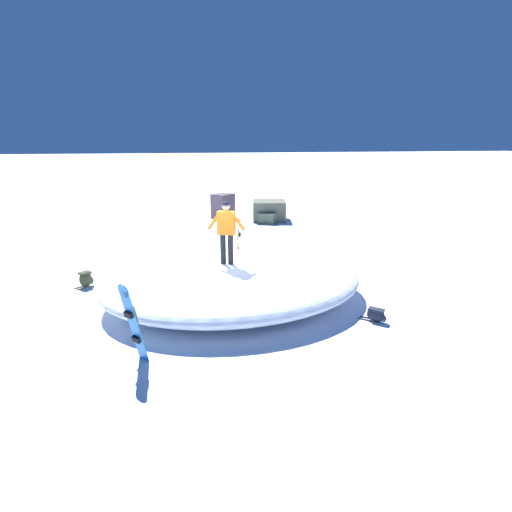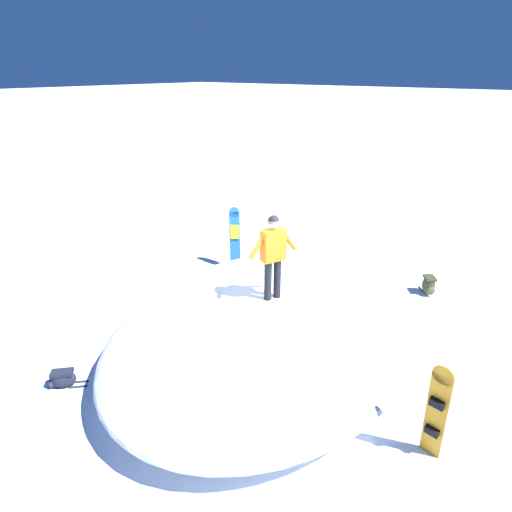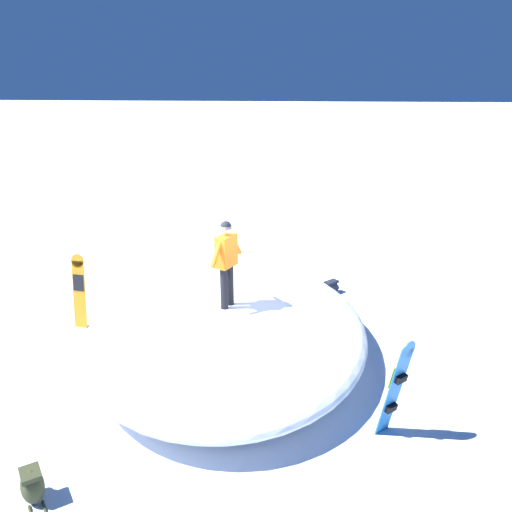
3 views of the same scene
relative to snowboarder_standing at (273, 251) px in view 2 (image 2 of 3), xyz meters
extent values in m
plane|color=white|center=(0.04, -0.44, -1.97)|extent=(240.00, 240.00, 0.00)
ellipsoid|color=white|center=(0.19, 0.05, -1.47)|extent=(7.33, 5.93, 1.00)
cylinder|color=black|center=(0.09, -0.04, -0.58)|extent=(0.14, 0.14, 0.79)
cylinder|color=black|center=(-0.09, 0.04, -0.58)|extent=(0.14, 0.14, 0.79)
cube|color=orange|center=(0.00, 0.00, 0.11)|extent=(0.49, 0.37, 0.59)
sphere|color=beige|center=(0.00, 0.00, 0.54)|extent=(0.21, 0.21, 0.21)
cylinder|color=orange|center=(0.28, -0.12, 0.16)|extent=(0.38, 0.23, 0.49)
cylinder|color=orange|center=(-0.28, 0.12, 0.16)|extent=(0.38, 0.23, 0.49)
sphere|color=#333842|center=(0.00, 0.00, 0.57)|extent=(0.20, 0.20, 0.20)
cube|color=orange|center=(0.82, 3.29, -1.25)|extent=(0.20, 0.31, 1.46)
cylinder|color=orange|center=(0.90, 3.28, -0.52)|extent=(0.09, 0.29, 0.29)
cube|color=black|center=(0.84, 3.29, -0.98)|extent=(0.08, 0.24, 0.35)
cube|color=black|center=(0.89, 3.28, -0.98)|extent=(0.11, 0.20, 0.12)
cube|color=black|center=(0.84, 3.29, -1.51)|extent=(0.11, 0.20, 0.12)
cube|color=#2672BF|center=(-2.14, -2.76, -1.21)|extent=(0.44, 0.43, 1.53)
cylinder|color=#2672BF|center=(-2.26, -2.87, -0.45)|extent=(0.24, 0.26, 0.28)
cube|color=yellow|center=(-2.15, -2.77, -0.94)|extent=(0.22, 0.23, 0.37)
cube|color=black|center=(-2.22, -2.83, -0.94)|extent=(0.19, 0.20, 0.12)
cube|color=black|center=(-2.13, -2.75, -1.49)|extent=(0.19, 0.20, 0.12)
ellipsoid|color=#1E2333|center=(3.20, -2.04, -1.82)|extent=(0.46, 0.45, 0.32)
ellipsoid|color=#2B3144|center=(3.34, -2.17, -1.86)|extent=(0.20, 0.20, 0.15)
cube|color=#1E2333|center=(3.20, -2.04, -1.68)|extent=(0.39, 0.38, 0.06)
cylinder|color=#1E2333|center=(3.08, -1.84, -1.96)|extent=(0.24, 0.23, 0.04)
cylinder|color=#1E2333|center=(2.99, -1.93, -1.96)|extent=(0.24, 0.23, 0.04)
ellipsoid|color=#383D23|center=(-3.88, 1.83, -1.74)|extent=(0.46, 0.44, 0.46)
ellipsoid|color=#4B5131|center=(-3.75, 1.92, -1.81)|extent=(0.21, 0.23, 0.22)
cube|color=#383D23|center=(-3.88, 1.83, -1.55)|extent=(0.38, 0.37, 0.06)
cylinder|color=#383D23|center=(-4.09, 1.77, -1.96)|extent=(0.22, 0.18, 0.04)
cylinder|color=#383D23|center=(-3.99, 1.64, -1.96)|extent=(0.22, 0.18, 0.04)
camera|label=1|loc=(-1.34, -9.91, 2.15)|focal=28.22mm
camera|label=2|loc=(5.61, 3.97, 2.99)|focal=29.30mm
camera|label=3|loc=(-8.64, -1.49, 3.03)|focal=36.10mm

